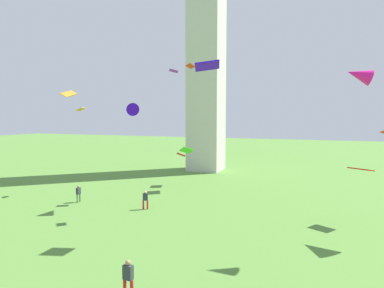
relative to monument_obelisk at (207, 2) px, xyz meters
The scene contains 14 objects.
monument_obelisk is the anchor object (origin of this frame).
person_0 34.35m from the monument_obelisk, 102.90° to the right, with size 0.26×0.52×1.67m.
person_1 44.88m from the monument_obelisk, 76.93° to the right, with size 0.55×0.30×1.79m.
person_2 33.88m from the monument_obelisk, 85.08° to the right, with size 0.51×0.42×1.70m.
kite_flying_0 26.45m from the monument_obelisk, 74.83° to the right, with size 1.01×0.92×0.37m.
kite_flying_1 25.64m from the monument_obelisk, 80.10° to the right, with size 2.02×1.91×1.00m.
kite_flying_2 26.57m from the monument_obelisk, 112.84° to the right, with size 0.92×0.67×0.42m.
kite_flying_3 35.54m from the monument_obelisk, 54.65° to the right, with size 1.73×1.20×1.35m.
kite_flying_4 35.62m from the monument_obelisk, 46.51° to the right, with size 1.98×1.79×0.28m.
kite_flying_6 31.63m from the monument_obelisk, 71.32° to the right, with size 1.93×1.65×0.71m.
kite_flying_7 28.98m from the monument_obelisk, 102.73° to the right, with size 1.10×1.29×0.77m.
kite_flying_8 21.88m from the monument_obelisk, 82.20° to the right, with size 1.10×0.96×0.39m.
kite_flying_9 27.81m from the monument_obelisk, 88.89° to the right, with size 1.76×2.07×1.33m.
kite_flying_10 24.94m from the monument_obelisk, 86.27° to the right, with size 1.63×1.76×0.73m.
Camera 1 is at (10.75, -6.68, 8.41)m, focal length 31.38 mm.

